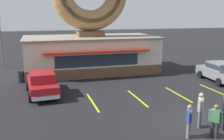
% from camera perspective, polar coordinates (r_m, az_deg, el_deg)
% --- Properties ---
extents(ground_plane, '(160.00, 160.00, 0.00)m').
position_cam_1_polar(ground_plane, '(14.09, 19.90, -11.30)').
color(ground_plane, black).
extents(donut_shop_building, '(12.30, 6.75, 10.96)m').
position_cam_1_polar(donut_shop_building, '(24.84, -4.71, 8.17)').
color(donut_shop_building, brown).
rests_on(donut_shop_building, ground).
extents(car_red, '(2.23, 4.68, 1.60)m').
position_cam_1_polar(car_red, '(18.44, -14.99, -2.61)').
color(car_red, maroon).
rests_on(car_red, ground).
extents(car_grey, '(2.24, 4.68, 1.60)m').
position_cam_1_polar(car_grey, '(23.01, 22.42, -0.24)').
color(car_grey, slate).
rests_on(car_grey, ground).
extents(pedestrian_blue_sweater_man, '(0.43, 0.47, 1.75)m').
position_cam_1_polar(pedestrian_blue_sweater_man, '(13.43, 18.68, -7.90)').
color(pedestrian_blue_sweater_man, '#474C66').
rests_on(pedestrian_blue_sweater_man, ground).
extents(pedestrian_hooded_kid, '(0.42, 0.49, 1.56)m').
position_cam_1_polar(pedestrian_hooded_kid, '(12.61, 21.58, -10.04)').
color(pedestrian_hooded_kid, '#232328').
rests_on(pedestrian_hooded_kid, ground).
extents(pedestrian_crossing_woman, '(0.42, 0.50, 1.54)m').
position_cam_1_polar(pedestrian_crossing_woman, '(12.27, 16.42, -10.33)').
color(pedestrian_crossing_woman, slate).
rests_on(pedestrian_crossing_woman, ground).
extents(trash_bin, '(0.57, 0.57, 0.97)m').
position_cam_1_polar(trash_bin, '(22.44, -19.30, -1.27)').
color(trash_bin, '#232833').
rests_on(trash_bin, ground).
extents(traffic_light_pole, '(0.28, 0.47, 5.80)m').
position_cam_1_polar(traffic_light_pole, '(28.94, -23.23, 7.74)').
color(traffic_light_pole, '#595B60').
rests_on(traffic_light_pole, ground).
extents(parking_stripe_far_left, '(0.12, 3.60, 0.01)m').
position_cam_1_polar(parking_stripe_far_left, '(16.58, -4.24, -7.02)').
color(parking_stripe_far_left, yellow).
rests_on(parking_stripe_far_left, ground).
extents(parking_stripe_left, '(0.12, 3.60, 0.01)m').
position_cam_1_polar(parking_stripe_left, '(17.40, 5.52, -6.11)').
color(parking_stripe_left, yellow).
rests_on(parking_stripe_left, ground).
extents(parking_stripe_mid_left, '(0.12, 3.60, 0.01)m').
position_cam_1_polar(parking_stripe_mid_left, '(18.68, 14.15, -5.15)').
color(parking_stripe_mid_left, yellow).
rests_on(parking_stripe_mid_left, ground).
extents(parking_stripe_centre, '(0.12, 3.60, 0.01)m').
position_cam_1_polar(parking_stripe_centre, '(20.32, 21.51, -4.24)').
color(parking_stripe_centre, yellow).
rests_on(parking_stripe_centre, ground).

